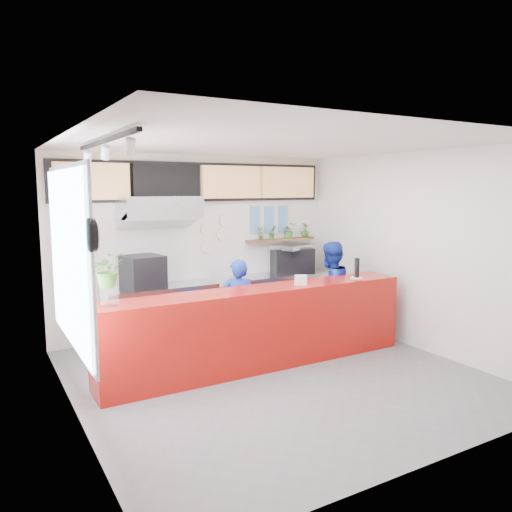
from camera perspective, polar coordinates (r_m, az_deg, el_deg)
name	(u,v)px	position (r m, az deg, el deg)	size (l,w,h in m)	color
floor	(276,375)	(6.78, 2.28, -13.45)	(5.00, 5.00, 0.00)	slate
ceiling	(277,143)	(6.34, 2.43, 12.73)	(5.00, 5.00, 0.00)	silver
wall_back	(199,244)	(8.59, -6.57, 1.38)	(5.00, 5.00, 0.00)	white
wall_left	(72,281)	(5.50, -20.33, -2.71)	(5.00, 5.00, 0.00)	white
wall_right	(415,251)	(7.99, 17.71, 0.57)	(5.00, 5.00, 0.00)	white
service_counter	(261,327)	(6.92, 0.52, -8.17)	(4.50, 0.60, 1.10)	#9D110B
cream_band	(198,179)	(8.52, -6.66, 8.74)	(5.00, 0.02, 0.80)	beige
prep_bench	(161,313)	(8.22, -10.78, -6.46)	(1.80, 0.60, 0.90)	#B2B5BA
panini_oven	(143,272)	(7.99, -12.79, -1.76)	(0.56, 0.56, 0.51)	black
extraction_hood	(159,208)	(7.92, -10.98, 5.46)	(1.20, 0.70, 0.35)	#B2B5BA
hood_lip	(160,220)	(7.93, -10.94, 4.02)	(1.20, 0.70, 0.08)	#B2B5BA
right_bench	(281,298)	(9.20, 2.93, -4.79)	(1.80, 0.60, 0.90)	#B2B5BA
espresso_machine	(292,260)	(9.19, 4.13, -0.48)	(0.72, 0.52, 0.46)	black
espresso_tray	(292,247)	(9.16, 4.14, 1.08)	(0.74, 0.51, 0.07)	silver
herb_shelf	(281,240)	(9.25, 2.82, 1.88)	(1.40, 0.18, 0.04)	brown
menu_board_far_left	(92,181)	(7.89, -18.21, 8.11)	(1.10, 0.10, 0.55)	tan
menu_board_mid_left	(167,182)	(8.21, -10.18, 8.35)	(1.10, 0.10, 0.55)	black
menu_board_mid_right	(231,182)	(8.67, -2.86, 8.43)	(1.10, 0.10, 0.55)	tan
menu_board_far_right	(287,182)	(9.25, 3.62, 8.39)	(1.10, 0.10, 0.55)	tan
soffit	(199,182)	(8.50, -6.58, 8.40)	(4.80, 0.04, 0.65)	black
window_pane	(69,258)	(5.76, -20.63, -0.24)	(0.04, 2.20, 1.90)	silver
window_frame	(71,258)	(5.77, -20.43, -0.22)	(0.03, 2.30, 2.00)	#B2B5BA
wall_clock_rim	(92,235)	(4.55, -18.25, 2.29)	(0.30, 0.30, 0.05)	black
wall_clock_face	(95,235)	(4.56, -17.89, 2.31)	(0.26, 0.26, 0.02)	white
track_rail	(105,141)	(5.51, -16.86, 12.52)	(0.05, 2.40, 0.04)	black
dec_plate_a	(207,229)	(8.60, -5.60, 3.07)	(0.24, 0.24, 0.03)	silver
dec_plate_b	(223,234)	(8.73, -3.79, 2.51)	(0.24, 0.24, 0.03)	silver
dec_plate_c	(207,247)	(8.63, -5.57, 1.09)	(0.24, 0.24, 0.03)	silver
dec_plate_d	(225,220)	(8.73, -3.51, 4.16)	(0.24, 0.24, 0.03)	silver
photo_frame_a	(255,213)	(9.02, -0.12, 4.92)	(0.20, 0.02, 0.25)	#598CBF
photo_frame_b	(269,213)	(9.17, 1.52, 4.97)	(0.20, 0.02, 0.25)	#598CBF
photo_frame_c	(283,212)	(9.33, 3.10, 5.01)	(0.20, 0.02, 0.25)	#598CBF
photo_frame_d	(255,227)	(9.03, -0.12, 3.34)	(0.20, 0.02, 0.25)	#598CBF
photo_frame_e	(269,226)	(9.19, 1.51, 3.41)	(0.20, 0.02, 0.25)	#598CBF
photo_frame_f	(283,226)	(9.35, 3.09, 3.48)	(0.20, 0.02, 0.25)	#598CBF
staff_center	(238,307)	(7.34, -2.06, -5.90)	(0.52, 0.34, 1.43)	navy
staff_right	(330,291)	(8.14, 8.46, -4.00)	(0.78, 0.61, 1.60)	navy
herb_a	(261,233)	(9.01, 0.55, 2.70)	(0.14, 0.09, 0.26)	#376C25
herb_b	(272,232)	(9.14, 1.89, 2.75)	(0.14, 0.12, 0.26)	#376C25
herb_c	(289,230)	(9.33, 3.81, 2.93)	(0.26, 0.22, 0.28)	#376C25
herb_d	(305,230)	(9.54, 5.62, 2.97)	(0.15, 0.13, 0.27)	#376C25
glass_vase	(109,295)	(6.01, -16.42, -4.33)	(0.20, 0.20, 0.25)	white
basil_vase	(108,270)	(5.96, -16.53, -1.52)	(0.37, 0.32, 0.41)	#376C25
napkin_holder	(301,280)	(7.04, 5.13, -2.75)	(0.16, 0.10, 0.14)	white
white_plate	(357,278)	(7.67, 11.43, -2.47)	(0.19, 0.19, 0.01)	white
pepper_mill	(357,268)	(7.65, 11.46, -1.32)	(0.07, 0.07, 0.29)	black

